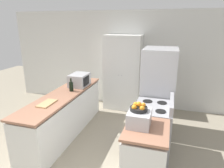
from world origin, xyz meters
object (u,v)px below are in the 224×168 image
Objects in this scene: microwave at (79,80)px; toaster_oven at (139,118)px; stove at (152,129)px; fruit_bowl at (139,108)px; wine_bottle at (71,86)px; pantry_cabinet at (123,73)px; refrigerator at (158,91)px.

toaster_oven is (1.59, -1.44, -0.03)m from microwave.
fruit_bowl reaches higher than stove.
fruit_bowl reaches higher than wine_bottle.
pantry_cabinet is at bearing 108.66° from toaster_oven.
wine_bottle reaches higher than toaster_oven.
microwave is at bearing 157.53° from stove.
pantry_cabinet is 5.06× the size of toaster_oven.
stove is at bearing -10.61° from wine_bottle.
toaster_oven is (0.86, -2.54, 0.01)m from pantry_cabinet.
toaster_oven is 1.61× the size of fruit_bowl.
pantry_cabinet is 8.15× the size of fruit_bowl.
wine_bottle is at bearing 169.39° from stove.
pantry_cabinet reaches higher than fruit_bowl.
microwave is 2.13m from fruit_bowl.
toaster_oven is (1.60, -1.04, 0.00)m from wine_bottle.
pantry_cabinet is 7.14× the size of wine_bottle.
stove is 2.71× the size of toaster_oven.
microwave is 1.24× the size of toaster_oven.
toaster_oven is at bearing -95.55° from refrigerator.
wine_bottle is at bearing 146.84° from toaster_oven.
refrigerator is 1.75m from microwave.
pantry_cabinet reaches higher than microwave.
toaster_oven is at bearing -42.00° from microwave.
toaster_oven is at bearing -46.13° from fruit_bowl.
wine_bottle is 1.89m from fruit_bowl.
pantry_cabinet reaches higher than stove.
microwave reaches higher than stove.
fruit_bowl reaches higher than microwave.
wine_bottle is 1.91m from toaster_oven.
fruit_bowl reaches higher than toaster_oven.
refrigerator reaches higher than toaster_oven.
fruit_bowl is (-0.02, 0.02, 0.15)m from toaster_oven.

